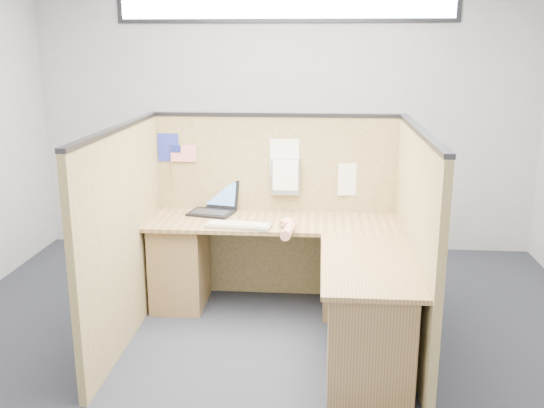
# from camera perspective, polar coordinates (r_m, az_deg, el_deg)

# --- Properties ---
(floor) EXTENTS (5.00, 5.00, 0.00)m
(floor) POSITION_cam_1_polar(r_m,az_deg,el_deg) (4.36, -0.64, -13.36)
(floor) COLOR #1E222A
(floor) RESTS_ON ground
(wall_back) EXTENTS (5.00, 0.00, 5.00)m
(wall_back) POSITION_cam_1_polar(r_m,az_deg,el_deg) (6.13, 1.27, 8.61)
(wall_back) COLOR #96999B
(wall_back) RESTS_ON floor
(wall_front) EXTENTS (5.00, 0.00, 5.00)m
(wall_front) POSITION_cam_1_polar(r_m,az_deg,el_deg) (1.75, -7.58, -7.35)
(wall_front) COLOR #96999B
(wall_front) RESTS_ON floor
(clerestory_window) EXTENTS (3.30, 0.04, 0.38)m
(clerestory_window) POSITION_cam_1_polar(r_m,az_deg,el_deg) (6.09, 1.32, 18.47)
(clerestory_window) COLOR #232328
(clerestory_window) RESTS_ON wall_back
(cubicle_partitions) EXTENTS (2.06, 1.83, 1.53)m
(cubicle_partitions) POSITION_cam_1_polar(r_m,az_deg,el_deg) (4.46, -0.16, -2.01)
(cubicle_partitions) COLOR brown
(cubicle_partitions) RESTS_ON floor
(l_desk) EXTENTS (1.95, 1.75, 0.73)m
(l_desk) POSITION_cam_1_polar(r_m,az_deg,el_deg) (4.44, 2.07, -7.23)
(l_desk) COLOR brown
(l_desk) RESTS_ON floor
(laptop) EXTENTS (0.39, 0.40, 0.25)m
(laptop) POSITION_cam_1_polar(r_m,az_deg,el_deg) (4.97, -5.61, -0.04)
(laptop) COLOR black
(laptop) RESTS_ON l_desk
(keyboard) EXTENTS (0.50, 0.21, 0.03)m
(keyboard) POSITION_cam_1_polar(r_m,az_deg,el_deg) (4.54, -3.18, -2.03)
(keyboard) COLOR gray
(keyboard) RESTS_ON l_desk
(mouse) EXTENTS (0.12, 0.09, 0.05)m
(mouse) POSITION_cam_1_polar(r_m,az_deg,el_deg) (4.53, 1.48, -1.95)
(mouse) COLOR silver
(mouse) RESTS_ON l_desk
(hand_forearm) EXTENTS (0.11, 0.40, 0.08)m
(hand_forearm) POSITION_cam_1_polar(r_m,az_deg,el_deg) (4.39, 1.52, -2.28)
(hand_forearm) COLOR tan
(hand_forearm) RESTS_ON l_desk
(blue_poster) EXTENTS (0.17, 0.00, 0.23)m
(blue_poster) POSITION_cam_1_polar(r_m,az_deg,el_deg) (5.02, -9.74, 5.27)
(blue_poster) COLOR #222B9D
(blue_poster) RESTS_ON cubicle_partitions
(american_flag) EXTENTS (0.21, 0.01, 0.37)m
(american_flag) POSITION_cam_1_polar(r_m,az_deg,el_deg) (5.00, -8.61, 4.59)
(american_flag) COLOR olive
(american_flag) RESTS_ON cubicle_partitions
(file_holder) EXTENTS (0.23, 0.05, 0.30)m
(file_holder) POSITION_cam_1_polar(r_m,az_deg,el_deg) (4.89, 1.28, 2.59)
(file_holder) COLOR slate
(file_holder) RESTS_ON cubicle_partitions
(paper_left) EXTENTS (0.24, 0.01, 0.30)m
(paper_left) POSITION_cam_1_polar(r_m,az_deg,el_deg) (4.89, 1.18, 4.42)
(paper_left) COLOR white
(paper_left) RESTS_ON cubicle_partitions
(paper_right) EXTENTS (0.20, 0.04, 0.26)m
(paper_right) POSITION_cam_1_polar(r_m,az_deg,el_deg) (4.92, 7.40, 2.31)
(paper_right) COLOR white
(paper_right) RESTS_ON cubicle_partitions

